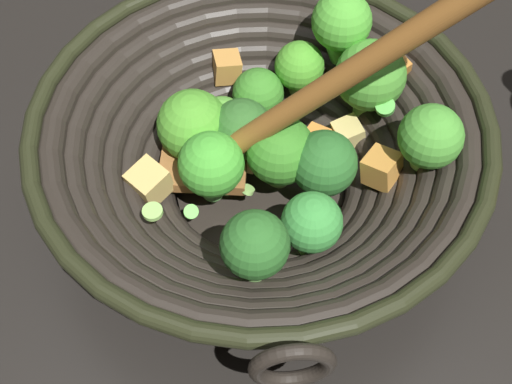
% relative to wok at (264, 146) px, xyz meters
% --- Properties ---
extents(ground_plane, '(4.00, 4.00, 0.00)m').
position_rel_wok_xyz_m(ground_plane, '(-0.00, -0.00, -0.06)').
color(ground_plane, black).
extents(wok, '(0.36, 0.36, 0.25)m').
position_rel_wok_xyz_m(wok, '(0.00, 0.00, 0.00)').
color(wok, black).
rests_on(wok, ground).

